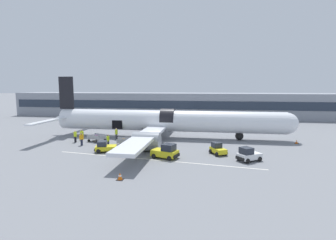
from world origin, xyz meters
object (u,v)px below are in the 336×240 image
at_px(airplane, 165,122).
at_px(baggage_tug_mid, 105,147).
at_px(baggage_tug_rear, 218,149).
at_px(ground_crew_loader_a, 116,134).
at_px(baggage_cart_queued, 128,142).
at_px(ground_crew_supervisor, 82,139).
at_px(baggage_tug_spare, 248,155).
at_px(ground_crew_driver, 108,140).
at_px(baggage_cart_loading, 97,138).
at_px(ground_crew_loader_b, 82,134).
at_px(ground_crew_helper, 75,136).

bearing_deg(airplane, baggage_tug_mid, -119.51).
height_order(baggage_tug_rear, ground_crew_loader_a, ground_crew_loader_a).
bearing_deg(baggage_cart_queued, ground_crew_loader_a, 131.39).
relative_size(baggage_tug_mid, ground_crew_supervisor, 1.70).
relative_size(airplane, ground_crew_supervisor, 22.36).
relative_size(baggage_tug_spare, ground_crew_driver, 1.77).
bearing_deg(baggage_cart_loading, baggage_tug_spare, -18.20).
xyz_separation_m(baggage_cart_queued, ground_crew_loader_a, (-3.12, 3.54, 0.44)).
distance_m(baggage_tug_rear, ground_crew_loader_a, 17.00).
xyz_separation_m(airplane, baggage_tug_rear, (8.40, -9.37, -2.05)).
bearing_deg(ground_crew_loader_a, airplane, 20.82).
bearing_deg(ground_crew_loader_a, baggage_tug_rear, -22.90).
bearing_deg(baggage_cart_queued, baggage_tug_rear, -13.77).
relative_size(baggage_tug_spare, baggage_cart_loading, 0.84).
relative_size(airplane, ground_crew_loader_b, 24.31).
bearing_deg(ground_crew_loader_b, baggage_cart_queued, -15.69).
relative_size(baggage_tug_rear, ground_crew_loader_b, 1.59).
bearing_deg(baggage_cart_loading, ground_crew_helper, -163.04).
bearing_deg(baggage_tug_rear, ground_crew_driver, 173.67).
xyz_separation_m(ground_crew_loader_a, ground_crew_helper, (-5.37, -2.99, 0.01)).
xyz_separation_m(baggage_tug_spare, ground_crew_helper, (-24.37, 6.04, 0.29)).
relative_size(baggage_tug_mid, ground_crew_loader_a, 1.69).
relative_size(baggage_tug_rear, ground_crew_driver, 1.55).
relative_size(baggage_tug_mid, baggage_cart_queued, 0.75).
height_order(ground_crew_loader_a, ground_crew_loader_b, ground_crew_loader_a).
height_order(ground_crew_driver, ground_crew_helper, ground_crew_helper).
relative_size(ground_crew_loader_a, ground_crew_loader_b, 1.09).
distance_m(baggage_tug_mid, ground_crew_loader_a, 7.83).
relative_size(baggage_tug_rear, baggage_tug_spare, 0.87).
height_order(baggage_tug_spare, baggage_cart_queued, baggage_tug_spare).
bearing_deg(ground_crew_loader_a, ground_crew_supervisor, -125.67).
distance_m(ground_crew_loader_b, ground_crew_supervisor, 4.02).
bearing_deg(ground_crew_driver, ground_crew_supervisor, 177.58).
height_order(baggage_tug_mid, ground_crew_helper, ground_crew_helper).
bearing_deg(baggage_tug_spare, ground_crew_supervisor, 169.23).
relative_size(ground_crew_driver, ground_crew_supervisor, 0.95).
bearing_deg(ground_crew_helper, baggage_tug_mid, -35.12).
distance_m(baggage_cart_queued, ground_crew_loader_b, 8.70).
bearing_deg(ground_crew_driver, ground_crew_loader_a, 97.22).
distance_m(baggage_cart_queued, ground_crew_helper, 8.52).
bearing_deg(airplane, baggage_cart_loading, -153.22).
height_order(airplane, ground_crew_supervisor, airplane).
bearing_deg(baggage_tug_rear, baggage_tug_spare, -35.94).
height_order(baggage_cart_queued, ground_crew_supervisor, ground_crew_supervisor).
bearing_deg(baggage_tug_mid, ground_crew_loader_a, 99.81).
height_order(baggage_tug_rear, baggage_cart_loading, baggage_tug_rear).
distance_m(baggage_tug_spare, ground_crew_driver, 18.83).
xyz_separation_m(airplane, ground_crew_helper, (-12.63, -5.75, -1.69)).
relative_size(baggage_tug_rear, baggage_cart_loading, 0.73).
distance_m(baggage_tug_rear, baggage_tug_spare, 4.13).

